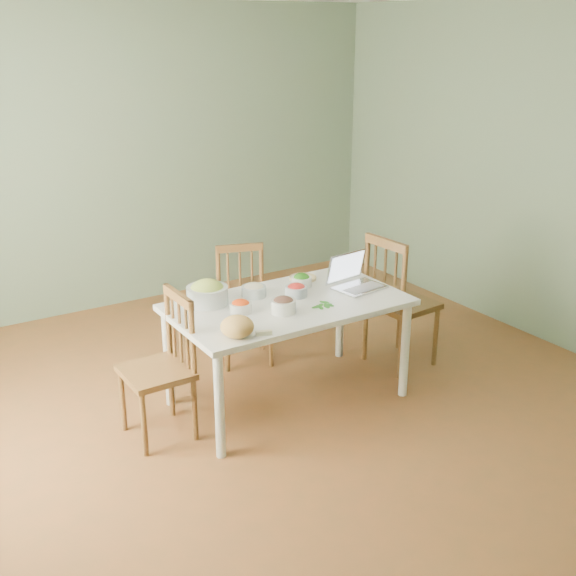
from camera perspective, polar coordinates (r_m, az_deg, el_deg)
floor at (r=4.97m, az=-0.96°, el=-9.62°), size 5.00×5.00×0.00m
wall_back at (r=6.67m, az=-12.47°, el=10.06°), size 5.00×0.00×2.70m
wall_right at (r=6.11m, az=19.64°, el=8.45°), size 0.00×5.00×2.70m
dining_table at (r=4.92m, az=0.00°, el=-5.13°), size 1.57×0.88×0.74m
chair_far at (r=5.48m, az=-3.48°, el=-1.50°), size 0.50×0.48×0.90m
chair_left at (r=4.53m, az=-10.55°, el=-6.37°), size 0.40×0.42×0.94m
chair_right at (r=5.48m, az=9.12°, el=-0.97°), size 0.47×0.49×1.03m
bread_boule at (r=4.23m, az=-4.09°, el=-3.10°), size 0.25×0.25×0.13m
butter_stick at (r=4.27m, az=-1.94°, el=-3.61°), size 0.10×0.06×0.03m
bowl_squash at (r=4.74m, az=-6.48°, el=-0.35°), size 0.31×0.31×0.16m
bowl_carrot at (r=4.60m, az=-3.81°, el=-1.46°), size 0.17×0.17×0.08m
bowl_onion at (r=4.86m, az=-2.75°, el=-0.14°), size 0.21×0.21×0.09m
bowl_mushroom at (r=4.58m, az=-0.38°, el=-1.36°), size 0.21×0.21×0.11m
bowl_redpep at (r=4.86m, az=0.66°, el=-0.16°), size 0.17×0.17×0.09m
bowl_broccoli at (r=5.05m, az=1.09°, el=0.65°), size 0.17×0.17×0.09m
flatbread at (r=5.20m, az=1.20°, el=0.82°), size 0.25×0.25×0.02m
basil_bunch at (r=4.70m, az=2.69°, el=-1.33°), size 0.18×0.18×0.02m
laptop at (r=5.00m, az=5.82°, el=1.23°), size 0.38×0.33×0.24m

